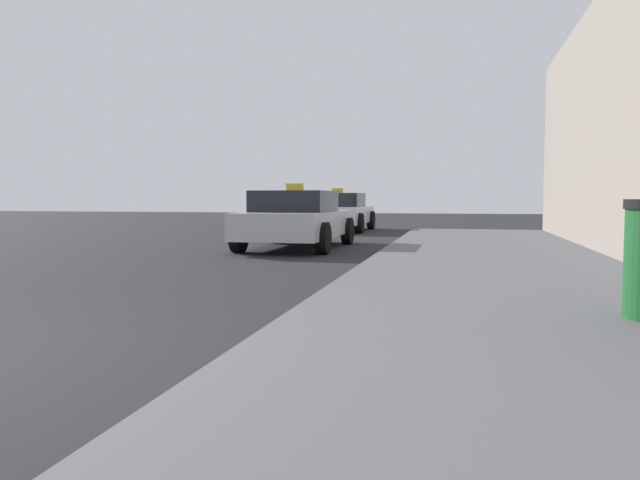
{
  "coord_description": "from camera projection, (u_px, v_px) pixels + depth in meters",
  "views": [
    {
      "loc": [
        3.43,
        -3.31,
        1.13
      ],
      "look_at": [
        2.13,
        2.35,
        0.72
      ],
      "focal_mm": 34.2,
      "sensor_mm": 36.0,
      "label": 1
    }
  ],
  "objects": [
    {
      "name": "car_silver",
      "position": [
        297.0,
        219.0,
        13.47
      ],
      "size": [
        1.99,
        4.2,
        1.43
      ],
      "color": "#B7B7BF",
      "rests_on": "ground_plane"
    },
    {
      "name": "car_white",
      "position": [
        338.0,
        212.0,
        20.46
      ],
      "size": [
        2.06,
        4.02,
        1.43
      ],
      "color": "white",
      "rests_on": "ground_plane"
    },
    {
      "name": "sidewalk",
      "position": [
        569.0,
        400.0,
        3.16
      ],
      "size": [
        4.0,
        32.0,
        0.15
      ],
      "primitive_type": "cube",
      "color": "#5B5B60",
      "rests_on": "ground_plane"
    }
  ]
}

